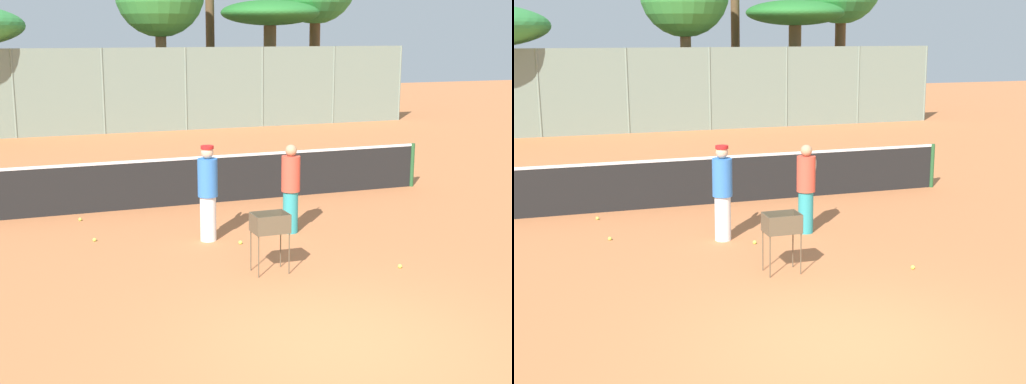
# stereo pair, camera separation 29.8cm
# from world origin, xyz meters

# --- Properties ---
(ground_plane) EXTENTS (80.00, 80.00, 0.00)m
(ground_plane) POSITION_xyz_m (0.00, 0.00, 0.00)
(ground_plane) COLOR #C67242
(tennis_net) EXTENTS (11.58, 0.10, 1.07)m
(tennis_net) POSITION_xyz_m (0.00, 7.59, 0.56)
(tennis_net) COLOR #26592D
(tennis_net) RESTS_ON ground_plane
(back_fence) EXTENTS (25.36, 0.08, 3.18)m
(back_fence) POSITION_xyz_m (-0.00, 19.64, 1.59)
(back_fence) COLOR gray
(back_fence) RESTS_ON ground_plane
(tree_2) EXTENTS (4.29, 4.29, 5.09)m
(tree_2) POSITION_xyz_m (7.65, 22.27, 4.41)
(tree_2) COLOR brown
(tree_2) RESTS_ON ground_plane
(player_white_outfit) EXTENTS (0.64, 0.76, 1.69)m
(player_white_outfit) POSITION_xyz_m (1.31, 4.78, 0.87)
(player_white_outfit) COLOR teal
(player_white_outfit) RESTS_ON ground_plane
(player_red_cap) EXTENTS (0.46, 0.88, 1.75)m
(player_red_cap) POSITION_xyz_m (-0.31, 4.80, 0.91)
(player_red_cap) COLOR white
(player_red_cap) RESTS_ON ground_plane
(ball_cart) EXTENTS (0.56, 0.41, 0.97)m
(ball_cart) POSITION_xyz_m (0.11, 2.74, 0.73)
(ball_cart) COLOR brown
(ball_cart) RESTS_ON ground_plane
(tennis_ball_0) EXTENTS (0.07, 0.07, 0.07)m
(tennis_ball_0) POSITION_xyz_m (-2.28, 5.43, 0.03)
(tennis_ball_0) COLOR #D1E54C
(tennis_ball_0) RESTS_ON ground_plane
(tennis_ball_1) EXTENTS (0.07, 0.07, 0.07)m
(tennis_ball_1) POSITION_xyz_m (-2.36, 7.00, 0.03)
(tennis_ball_1) COLOR #D1E54C
(tennis_ball_1) RESTS_ON ground_plane
(tennis_ball_2) EXTENTS (0.07, 0.07, 0.07)m
(tennis_ball_2) POSITION_xyz_m (0.16, 4.35, 0.03)
(tennis_ball_2) COLOR #D1E54C
(tennis_ball_2) RESTS_ON ground_plane
(tennis_ball_4) EXTENTS (0.07, 0.07, 0.07)m
(tennis_ball_4) POSITION_xyz_m (2.15, 2.20, 0.03)
(tennis_ball_4) COLOR #D1E54C
(tennis_ball_4) RESTS_ON ground_plane
(parked_car) EXTENTS (4.20, 1.70, 1.60)m
(parked_car) POSITION_xyz_m (6.41, 22.08, 0.66)
(parked_car) COLOR #B2B7BC
(parked_car) RESTS_ON ground_plane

